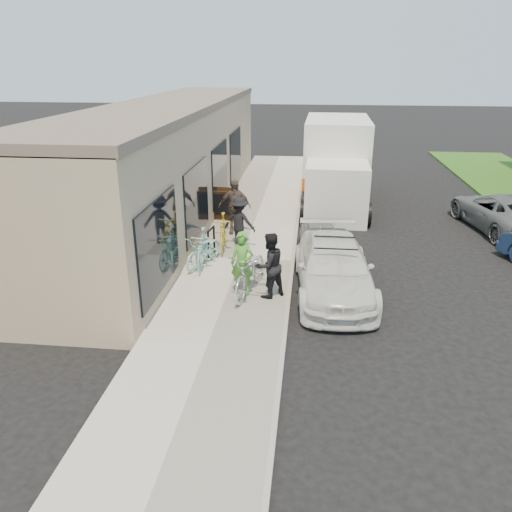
{
  "coord_description": "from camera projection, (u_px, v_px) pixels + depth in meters",
  "views": [
    {
      "loc": [
        -0.01,
        -10.61,
        5.65
      ],
      "look_at": [
        -1.3,
        0.98,
        1.05
      ],
      "focal_mm": 35.0,
      "sensor_mm": 36.0,
      "label": 1
    }
  ],
  "objects": [
    {
      "name": "bystander_b",
      "position": [
        235.0,
        207.0,
        16.66
      ],
      "size": [
        1.11,
        0.54,
        1.84
      ],
      "primitive_type": "imported",
      "rotation": [
        0.0,
        0.0,
        0.08
      ],
      "color": "brown",
      "rests_on": "sidewalk"
    },
    {
      "name": "bystander_a",
      "position": [
        239.0,
        222.0,
        15.54
      ],
      "size": [
        1.14,
        0.83,
        1.58
      ],
      "primitive_type": "imported",
      "rotation": [
        0.0,
        0.0,
        2.88
      ],
      "color": "black",
      "rests_on": "sidewalk"
    },
    {
      "name": "cruiser_bike_b",
      "position": [
        204.0,
        250.0,
        14.15
      ],
      "size": [
        1.15,
        1.84,
        0.91
      ],
      "primitive_type": "imported",
      "rotation": [
        0.0,
        0.0,
        -0.34
      ],
      "color": "#8CD1C5",
      "rests_on": "sidewalk"
    },
    {
      "name": "bike_rack",
      "position": [
        211.0,
        239.0,
        14.79
      ],
      "size": [
        0.12,
        0.62,
        0.88
      ],
      "rotation": [
        0.0,
        0.0,
        -0.11
      ],
      "color": "black",
      "rests_on": "sidewalk"
    },
    {
      "name": "cruiser_bike_c",
      "position": [
        223.0,
        232.0,
        15.4
      ],
      "size": [
        0.71,
        1.83,
        1.07
      ],
      "primitive_type": "imported",
      "rotation": [
        0.0,
        0.0,
        0.12
      ],
      "color": "gold",
      "rests_on": "sidewalk"
    },
    {
      "name": "sandwich_board",
      "position": [
        223.0,
        204.0,
        18.2
      ],
      "size": [
        0.77,
        0.77,
        1.13
      ],
      "rotation": [
        0.0,
        0.0,
        -0.13
      ],
      "color": "#301E0D",
      "rests_on": "sidewalk"
    },
    {
      "name": "curb",
      "position": [
        292.0,
        263.0,
        14.67
      ],
      "size": [
        0.12,
        34.0,
        0.13
      ],
      "primitive_type": "cube",
      "color": "#9B978E",
      "rests_on": "ground"
    },
    {
      "name": "ground",
      "position": [
        306.0,
        314.0,
        11.88
      ],
      "size": [
        120.0,
        120.0,
        0.0
      ],
      "primitive_type": "plane",
      "color": "black",
      "rests_on": "ground"
    },
    {
      "name": "woman_rider",
      "position": [
        242.0,
        263.0,
        12.31
      ],
      "size": [
        0.66,
        0.51,
        1.62
      ],
      "primitive_type": "imported",
      "rotation": [
        0.0,
        0.0,
        -0.22
      ],
      "color": "#4C9D34",
      "rests_on": "sidewalk"
    },
    {
      "name": "storefront",
      "position": [
        174.0,
        159.0,
        19.02
      ],
      "size": [
        3.6,
        20.0,
        4.22
      ],
      "color": "tan",
      "rests_on": "ground"
    },
    {
      "name": "cruiser_bike_a",
      "position": [
        202.0,
        249.0,
        14.06
      ],
      "size": [
        0.62,
        1.8,
        1.06
      ],
      "primitive_type": "imported",
      "rotation": [
        0.0,
        0.0,
        0.07
      ],
      "color": "#8CD1C5",
      "rests_on": "sidewalk"
    },
    {
      "name": "sedan_silver",
      "position": [
        320.0,
        239.0,
        15.34
      ],
      "size": [
        1.42,
        3.06,
        1.02
      ],
      "primitive_type": "imported",
      "rotation": [
        0.0,
        0.0,
        0.07
      ],
      "color": "#9A9B9F",
      "rests_on": "ground"
    },
    {
      "name": "moving_truck",
      "position": [
        336.0,
        167.0,
        20.77
      ],
      "size": [
        2.74,
        6.94,
        3.38
      ],
      "rotation": [
        0.0,
        0.0,
        -0.02
      ],
      "color": "white",
      "rests_on": "ground"
    },
    {
      "name": "far_car_gray",
      "position": [
        501.0,
        212.0,
        17.65
      ],
      "size": [
        2.89,
        4.9,
        1.28
      ],
      "primitive_type": "imported",
      "rotation": [
        0.0,
        0.0,
        3.32
      ],
      "color": "#5D6062",
      "rests_on": "ground"
    },
    {
      "name": "sedan_white",
      "position": [
        334.0,
        268.0,
        12.8
      ],
      "size": [
        2.18,
        4.75,
        1.39
      ],
      "rotation": [
        0.0,
        0.0,
        0.06
      ],
      "color": "white",
      "rests_on": "ground"
    },
    {
      "name": "sidewalk",
      "position": [
        240.0,
        261.0,
        14.83
      ],
      "size": [
        3.0,
        34.0,
        0.15
      ],
      "primitive_type": "cube",
      "color": "beige",
      "rests_on": "ground"
    },
    {
      "name": "man_standing",
      "position": [
        269.0,
        265.0,
        12.16
      ],
      "size": [
        1.02,
        1.0,
        1.65
      ],
      "primitive_type": "imported",
      "rotation": [
        0.0,
        0.0,
        3.85
      ],
      "color": "black",
      "rests_on": "sidewalk"
    },
    {
      "name": "tandem_bike",
      "position": [
        251.0,
        272.0,
        12.46
      ],
      "size": [
        1.16,
        2.25,
        1.13
      ],
      "primitive_type": "imported",
      "rotation": [
        0.0,
        0.0,
        -0.2
      ],
      "color": "silver",
      "rests_on": "sidewalk"
    }
  ]
}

